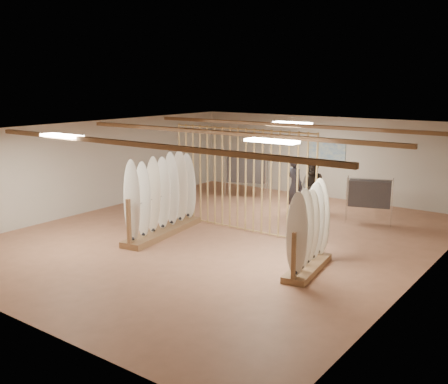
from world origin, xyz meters
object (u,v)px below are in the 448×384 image
Objects in this scene: rack_right at (308,243)px; clothing_rack_a at (246,170)px; shopper_b at (313,184)px; clothing_rack_b at (370,194)px; shopper_a at (295,182)px; rack_left at (163,208)px.

rack_right is 7.24m from clothing_rack_a.
shopper_b is at bearing 107.04° from rack_right.
clothing_rack_b is 0.65× the size of shopper_a.
rack_left is 4.37m from rack_right.
clothing_rack_a is 4.73m from clothing_rack_b.
rack_right is 1.48× the size of clothing_rack_b.
clothing_rack_b is 1.78m from shopper_b.
shopper_b reaches higher than clothing_rack_a.
rack_right is at bearing -65.34° from clothing_rack_a.
shopper_b is (2.19, 4.31, 0.23)m from rack_left.
shopper_b is at bearing 161.82° from clothing_rack_b.
shopper_a reaches higher than clothing_rack_a.
rack_left is at bearing -150.62° from clothing_rack_b.
clothing_rack_a is 2.97m from shopper_b.
shopper_b is at bearing -97.35° from shopper_a.
clothing_rack_b is (-0.39, 4.47, 0.24)m from rack_right.
clothing_rack_b is at bearing -28.24° from clothing_rack_a.
shopper_a is 0.60m from shopper_b.
shopper_b is at bearing 54.12° from rack_left.
rack_left is at bearing -118.59° from shopper_b.
shopper_a reaches higher than rack_right.
shopper_a is (1.83, 3.84, 0.31)m from rack_left.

